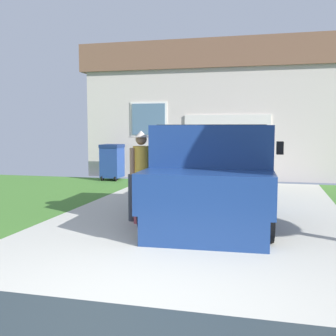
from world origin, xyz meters
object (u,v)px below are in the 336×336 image
(person_with_hat, at_px, (141,172))
(house_with_garage, at_px, (256,112))
(wheeled_trash_bin, at_px, (112,161))
(pickup_truck, at_px, (215,176))
(handbag, at_px, (145,215))

(person_with_hat, height_order, house_with_garage, house_with_garage)
(house_with_garage, relative_size, wheeled_trash_bin, 10.13)
(wheeled_trash_bin, bearing_deg, house_with_garage, 39.14)
(pickup_truck, distance_m, handbag, 1.48)
(pickup_truck, height_order, person_with_hat, pickup_truck)
(person_with_hat, distance_m, handbag, 0.76)
(person_with_hat, xyz_separation_m, wheeled_trash_bin, (-2.60, 5.14, -0.24))
(handbag, bearing_deg, pickup_truck, 34.18)
(handbag, bearing_deg, house_with_garage, 80.22)
(handbag, distance_m, wheeled_trash_bin, 6.06)
(person_with_hat, distance_m, house_with_garage, 8.88)
(pickup_truck, xyz_separation_m, wheeled_trash_bin, (-3.85, 4.63, -0.15))
(person_with_hat, xyz_separation_m, house_with_garage, (1.66, 8.61, 1.37))
(house_with_garage, xyz_separation_m, wheeled_trash_bin, (-4.26, -3.47, -1.61))
(house_with_garage, bearing_deg, pickup_truck, -92.91)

